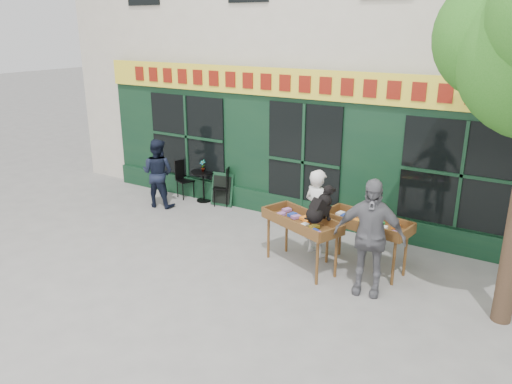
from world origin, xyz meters
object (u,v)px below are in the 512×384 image
(man_right, at_px, (369,237))
(man_left, at_px, (158,173))
(dog, at_px, (320,204))
(book_cart_right, at_px, (367,226))
(woman, at_px, (317,213))
(bistro_table, at_px, (203,180))
(book_cart_center, at_px, (301,224))

(man_right, distance_m, man_left, 5.81)
(dog, bearing_deg, book_cart_right, 63.02)
(woman, bearing_deg, bistro_table, 1.93)
(dog, relative_size, bistro_table, 0.79)
(man_right, bearing_deg, book_cart_right, 100.89)
(man_left, bearing_deg, dog, 153.89)
(woman, xyz_separation_m, book_cart_right, (1.00, -0.12, -0.01))
(man_left, bearing_deg, woman, 161.74)
(book_cart_right, bearing_deg, man_left, -176.85)
(woman, relative_size, bistro_table, 2.19)
(dog, distance_m, book_cart_right, 0.99)
(bistro_table, relative_size, man_left, 0.46)
(book_cart_right, distance_m, man_left, 5.39)
(book_cart_center, height_order, book_cart_right, same)
(dog, distance_m, bistro_table, 4.53)
(dog, relative_size, book_cart_right, 0.38)
(book_cart_center, xyz_separation_m, man_left, (-4.36, 1.09, -0.00))
(man_right, height_order, bistro_table, man_right)
(book_cart_center, distance_m, book_cart_right, 1.13)
(book_cart_center, distance_m, bistro_table, 4.14)
(book_cart_center, relative_size, man_right, 0.84)
(book_cart_center, distance_m, man_left, 4.49)
(book_cart_right, height_order, man_right, man_right)
(book_cart_right, bearing_deg, man_right, -59.11)
(man_right, relative_size, man_left, 1.17)
(book_cart_center, xyz_separation_m, bistro_table, (-3.66, 1.92, -0.28))
(dog, bearing_deg, man_right, 11.22)
(bistro_table, bearing_deg, book_cart_right, -16.63)
(man_right, distance_m, bistro_table, 5.42)
(dog, xyz_separation_m, man_right, (0.95, -0.17, -0.33))
(woman, height_order, book_cart_right, woman)
(man_right, bearing_deg, dog, 159.16)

